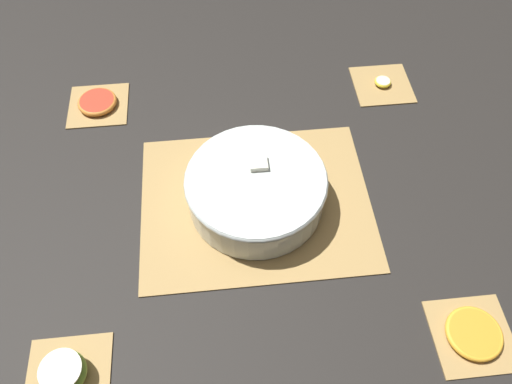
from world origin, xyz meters
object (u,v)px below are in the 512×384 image
Objects in this scene: fruit_salad_bowl at (256,188)px; apple_half at (63,373)px; orange_slice_whole at (474,333)px; banana_coin_single at (383,82)px; grapefruit_slice at (97,102)px.

apple_half is (0.32, 0.29, -0.02)m from fruit_salad_bowl.
apple_half reaches higher than orange_slice_whole.
apple_half is 0.76× the size of orange_slice_whole.
apple_half is 1.87× the size of banana_coin_single.
fruit_salad_bowl reaches higher than banana_coin_single.
fruit_salad_bowl is 0.43m from orange_slice_whole.
fruit_salad_bowl is 0.43m from grapefruit_slice.
grapefruit_slice is at bearing -42.50° from fruit_salad_bowl.
fruit_salad_bowl is 3.74× the size of apple_half.
fruit_salad_bowl reaches higher than orange_slice_whole.
orange_slice_whole is 0.58m from banana_coin_single.
grapefruit_slice is (0.64, -0.58, 0.00)m from orange_slice_whole.
fruit_salad_bowl is at bearing 42.54° from banana_coin_single.
apple_half reaches higher than banana_coin_single.
apple_half is at bearing 90.00° from grapefruit_slice.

